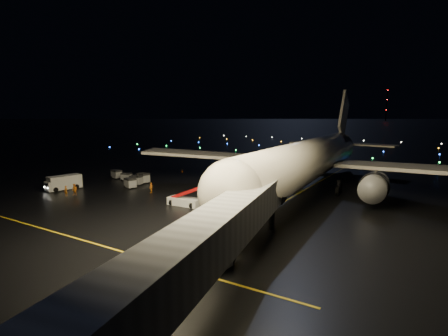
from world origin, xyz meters
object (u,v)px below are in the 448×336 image
(airliner, at_px, (315,136))
(pushback_tug, at_px, (205,254))
(crew_a, at_px, (66,191))
(crew_b, at_px, (75,190))
(baggage_cart_0, at_px, (136,180))
(baggage_cart_1, at_px, (130,183))
(baggage_cart_3, at_px, (126,177))
(service_truck, at_px, (65,182))
(baggage_cart_2, at_px, (143,178))
(crew_c, at_px, (151,188))
(baggage_cart_4, at_px, (117,174))
(belt_loader, at_px, (185,193))

(airliner, xyz_separation_m, pushback_tug, (1.39, -35.06, -8.20))
(crew_a, xyz_separation_m, crew_b, (0.86, 0.98, 0.11))
(baggage_cart_0, height_order, baggage_cart_1, baggage_cart_1)
(crew_b, xyz_separation_m, baggage_cart_3, (-2.57, 13.33, -0.18))
(crew_b, relative_size, baggage_cart_1, 0.90)
(airliner, relative_size, service_truck, 9.60)
(baggage_cart_0, xyz_separation_m, baggage_cart_2, (-0.21, 2.15, 0.07))
(baggage_cart_3, bearing_deg, crew_c, -40.76)
(pushback_tug, bearing_deg, crew_a, 168.46)
(baggage_cart_3, xyz_separation_m, baggage_cart_4, (-3.45, 0.64, 0.12))
(baggage_cart_1, height_order, baggage_cart_2, baggage_cart_2)
(baggage_cart_2, bearing_deg, baggage_cart_3, -166.05)
(service_truck, relative_size, crew_b, 3.58)
(pushback_tug, xyz_separation_m, baggage_cart_0, (-30.58, 21.97, -0.14))
(baggage_cart_1, bearing_deg, baggage_cart_3, 160.86)
(belt_loader, xyz_separation_m, baggage_cart_4, (-24.86, 9.60, -0.89))
(pushback_tug, distance_m, crew_a, 34.98)
(service_truck, distance_m, baggage_cart_3, 11.70)
(pushback_tug, bearing_deg, belt_loader, 137.32)
(baggage_cart_2, distance_m, baggage_cart_4, 7.99)
(airliner, distance_m, crew_c, 28.92)
(airliner, xyz_separation_m, crew_a, (-32.22, -25.35, -8.38))
(crew_c, xyz_separation_m, baggage_cart_2, (-7.22, 5.63, 0.06))
(baggage_cart_2, bearing_deg, belt_loader, -15.45)
(airliner, height_order, baggage_cart_1, airliner)
(baggage_cart_2, relative_size, baggage_cart_4, 1.07)
(belt_loader, xyz_separation_m, baggage_cart_1, (-15.57, 4.41, -0.88))
(service_truck, bearing_deg, baggage_cart_2, 68.40)
(crew_a, height_order, crew_c, crew_c)
(crew_c, bearing_deg, baggage_cart_2, -142.98)
(baggage_cart_1, distance_m, baggage_cart_4, 10.64)
(belt_loader, height_order, baggage_cart_2, belt_loader)
(crew_c, height_order, baggage_cart_3, crew_c)
(service_truck, bearing_deg, crew_b, -8.24)
(crew_a, distance_m, baggage_cart_2, 14.68)
(pushback_tug, relative_size, baggage_cart_4, 2.06)
(crew_b, distance_m, baggage_cart_3, 13.58)
(baggage_cart_1, bearing_deg, crew_c, 9.38)
(belt_loader, distance_m, service_truck, 24.53)
(crew_c, distance_m, baggage_cart_2, 9.15)
(pushback_tug, relative_size, baggage_cart_0, 2.07)
(belt_loader, relative_size, baggage_cart_4, 3.52)
(crew_a, bearing_deg, service_truck, 134.08)
(crew_a, bearing_deg, baggage_cart_4, 95.73)
(belt_loader, bearing_deg, pushback_tug, -49.32)
(crew_c, height_order, baggage_cart_0, crew_c)
(baggage_cart_4, bearing_deg, airliner, 28.84)
(crew_b, height_order, crew_c, crew_b)
(baggage_cart_0, bearing_deg, airliner, 16.24)
(baggage_cart_2, xyz_separation_m, baggage_cart_3, (-4.52, -0.09, -0.18))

